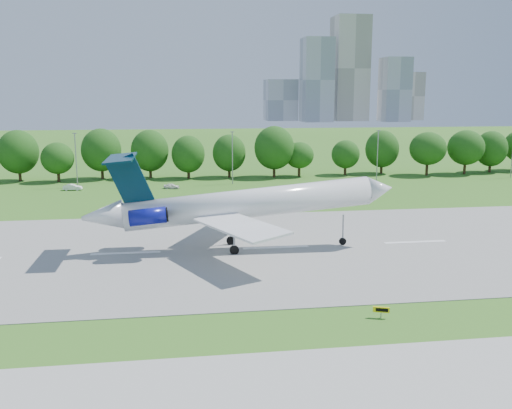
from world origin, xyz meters
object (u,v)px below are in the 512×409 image
(taxi_sign_left, at_px, (381,310))
(service_vehicle_a, at_px, (73,187))
(airliner, at_px, (233,204))
(service_vehicle_b, at_px, (172,186))

(taxi_sign_left, height_order, service_vehicle_a, service_vehicle_a)
(airliner, bearing_deg, taxi_sign_left, -66.28)
(airliner, distance_m, service_vehicle_b, 53.19)
(taxi_sign_left, relative_size, service_vehicle_b, 0.44)
(airliner, distance_m, taxi_sign_left, 28.61)
(airliner, height_order, service_vehicle_a, airliner)
(airliner, relative_size, service_vehicle_b, 12.31)
(taxi_sign_left, distance_m, service_vehicle_b, 80.39)
(airliner, distance_m, service_vehicle_a, 61.07)
(service_vehicle_b, bearing_deg, service_vehicle_a, 103.46)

